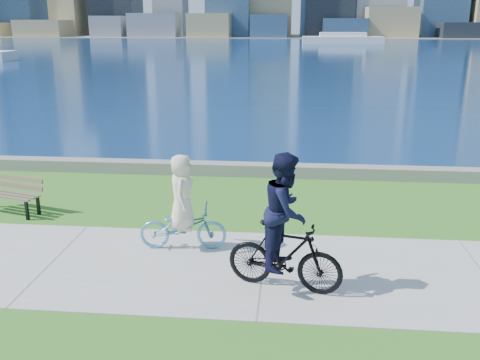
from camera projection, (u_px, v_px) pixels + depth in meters
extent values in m
plane|color=#2D6B1C|center=(53.00, 262.00, 10.19)|extent=(320.00, 320.00, 0.00)
cube|color=#A7A6A2|center=(53.00, 261.00, 10.19)|extent=(80.00, 3.50, 0.02)
cube|color=slate|center=(141.00, 167.00, 16.04)|extent=(90.00, 0.50, 0.35)
cube|color=navy|center=(263.00, 49.00, 78.76)|extent=(320.00, 131.00, 0.01)
cube|color=gray|center=(276.00, 36.00, 133.98)|extent=(320.00, 30.00, 0.12)
cube|color=#8D8056|center=(43.00, 29.00, 129.70)|extent=(11.60, 8.41, 4.00)
cube|color=slate|center=(109.00, 27.00, 128.48)|extent=(7.72, 6.25, 4.95)
cube|color=slate|center=(154.00, 25.00, 126.77)|extent=(11.54, 6.70, 5.56)
cube|color=#8D8056|center=(209.00, 26.00, 124.80)|extent=(9.86, 6.58, 5.51)
cube|color=navy|center=(269.00, 26.00, 124.12)|extent=(8.50, 7.55, 5.26)
cube|color=navy|center=(345.00, 28.00, 123.71)|extent=(9.87, 8.37, 4.42)
cube|color=#8D8056|center=(391.00, 22.00, 123.56)|extent=(11.44, 7.27, 6.90)
cube|color=black|center=(461.00, 30.00, 121.03)|extent=(9.71, 7.77, 3.54)
cube|color=white|center=(342.00, 40.00, 96.99)|extent=(14.48, 4.14, 1.24)
cube|color=white|center=(343.00, 34.00, 96.71)|extent=(8.27, 3.10, 0.72)
cube|color=black|center=(27.00, 210.00, 12.24)|extent=(0.08, 0.08, 0.46)
cube|color=black|center=(38.00, 205.00, 12.57)|extent=(0.08, 0.08, 0.46)
cube|color=brown|center=(2.00, 196.00, 12.42)|extent=(1.60, 0.55, 0.04)
cube|color=brown|center=(7.00, 194.00, 12.56)|extent=(1.60, 0.55, 0.04)
cube|color=brown|center=(12.00, 192.00, 12.71)|extent=(1.60, 0.55, 0.04)
cube|color=brown|center=(15.00, 186.00, 12.78)|extent=(1.59, 0.51, 0.12)
cube|color=brown|center=(15.00, 178.00, 12.76)|extent=(1.59, 0.51, 0.12)
imported|color=#509BC4|center=(183.00, 227.00, 10.62)|extent=(0.75, 1.78, 0.91)
imported|color=white|center=(182.00, 192.00, 10.41)|extent=(0.54, 0.78, 1.51)
imported|color=black|center=(285.00, 256.00, 8.98)|extent=(1.04, 2.07, 1.20)
imported|color=black|center=(286.00, 211.00, 8.74)|extent=(0.94, 1.09, 1.96)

